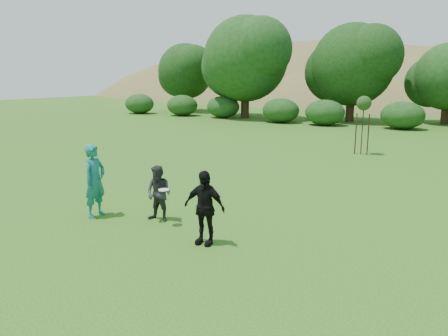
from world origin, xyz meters
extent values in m
plane|color=#19470C|center=(0.00, 0.00, 0.00)|extent=(120.00, 120.00, 0.00)
imported|color=#176B69|center=(-2.31, 0.09, 1.00)|extent=(0.57, 0.79, 2.01)
imported|color=#28292B|center=(-0.60, 0.73, 0.75)|extent=(0.80, 0.66, 1.50)
imported|color=black|center=(1.35, 0.04, 0.87)|extent=(1.06, 0.54, 1.73)
cylinder|color=white|center=(-0.23, 0.49, 0.95)|extent=(0.27, 0.27, 0.03)
cylinder|color=#361E15|center=(1.17, 13.69, 1.25)|extent=(0.05, 0.05, 2.50)
sphere|color=#234317|center=(1.17, 13.69, 2.50)|extent=(0.70, 0.70, 0.70)
cylinder|color=#371F15|center=(0.87, 13.69, 1.00)|extent=(0.06, 0.06, 2.00)
cylinder|color=#392016|center=(1.47, 13.69, 1.00)|extent=(0.06, 0.06, 2.00)
ellipsoid|color=olive|center=(-25.00, 70.00, -12.10)|extent=(110.00, 70.00, 44.00)
ellipsoid|color=olive|center=(-5.00, 58.00, -7.70)|extent=(80.00, 50.00, 28.00)
cylinder|color=#3A2616|center=(-22.00, 30.00, 1.31)|extent=(0.65, 0.65, 2.62)
sphere|color=#194214|center=(-22.00, 30.00, 4.22)|extent=(5.80, 5.80, 5.80)
cylinder|color=#3A2616|center=(-13.00, 27.00, 1.57)|extent=(0.73, 0.73, 3.15)
sphere|color=#194214|center=(-13.00, 27.00, 5.23)|extent=(7.54, 7.54, 7.54)
cylinder|color=#3A2616|center=(-4.00, 29.00, 1.40)|extent=(0.68, 0.68, 2.80)
sphere|color=#194214|center=(-4.00, 29.00, 4.66)|extent=(6.73, 6.73, 6.73)
cylinder|color=#3A2616|center=(3.00, 31.00, 1.14)|extent=(0.60, 0.60, 2.27)
camera|label=1|loc=(6.83, -7.74, 3.81)|focal=35.00mm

